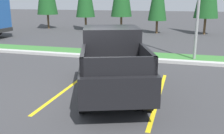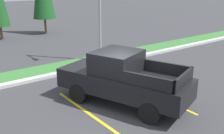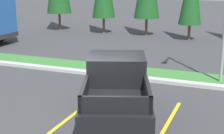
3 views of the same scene
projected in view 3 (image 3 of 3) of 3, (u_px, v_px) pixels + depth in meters
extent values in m
plane|color=#38383A|center=(94.00, 123.00, 10.71)|extent=(120.00, 120.00, 0.00)
cube|color=yellow|center=(73.00, 115.00, 11.39)|extent=(0.12, 4.80, 0.01)
cube|color=yellow|center=(164.00, 129.00, 10.28)|extent=(0.12, 4.80, 0.01)
cube|color=#B2B2AD|center=(140.00, 78.00, 15.19)|extent=(56.00, 0.40, 0.15)
cube|color=#387533|center=(147.00, 73.00, 16.19)|extent=(56.00, 1.80, 0.06)
cylinder|color=black|center=(93.00, 94.00, 12.26)|extent=(0.52, 0.81, 0.76)
cylinder|color=black|center=(141.00, 94.00, 12.21)|extent=(0.52, 0.81, 0.76)
cylinder|color=black|center=(85.00, 132.00, 9.26)|extent=(0.52, 0.81, 0.76)
cylinder|color=black|center=(147.00, 133.00, 9.22)|extent=(0.52, 0.81, 0.76)
cube|color=black|center=(117.00, 96.00, 10.61)|extent=(3.57, 5.54, 0.76)
cube|color=black|center=(117.00, 68.00, 10.69)|extent=(2.20, 2.11, 0.84)
cube|color=#2D3842|center=(117.00, 61.00, 11.47)|extent=(1.54, 0.61, 0.63)
cube|color=black|center=(84.00, 92.00, 9.08)|extent=(0.75, 1.82, 0.44)
cube|color=black|center=(148.00, 93.00, 9.03)|extent=(0.75, 1.82, 0.44)
cube|color=black|center=(115.00, 105.00, 8.18)|extent=(1.72, 0.71, 0.44)
cube|color=silver|center=(117.00, 79.00, 13.13)|extent=(1.75, 0.77, 0.28)
cylinder|color=brown|center=(60.00, 21.00, 29.42)|extent=(0.20, 0.20, 1.44)
cylinder|color=brown|center=(104.00, 25.00, 27.78)|extent=(0.20, 0.20, 1.27)
cylinder|color=brown|center=(146.00, 27.00, 26.61)|extent=(0.20, 0.20, 1.36)
cylinder|color=brown|center=(189.00, 32.00, 24.71)|extent=(0.20, 0.20, 1.13)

